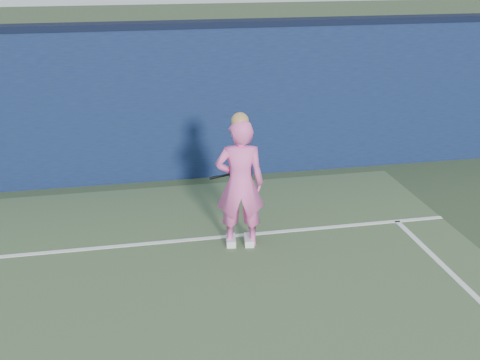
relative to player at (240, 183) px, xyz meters
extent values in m
cube|color=#0D173B|center=(-2.45, 2.73, 0.38)|extent=(24.00, 0.40, 2.50)
cube|color=black|center=(-2.45, 2.73, 1.68)|extent=(24.00, 0.42, 0.10)
imported|color=#F65FB7|center=(0.00, 0.00, -0.01)|extent=(0.68, 0.50, 1.73)
sphere|color=#B1824F|center=(0.00, 0.00, 0.83)|extent=(0.22, 0.22, 0.22)
cube|color=white|center=(0.12, -0.02, -0.82)|extent=(0.16, 0.29, 0.10)
cube|color=white|center=(-0.12, 0.02, -0.82)|extent=(0.16, 0.29, 0.10)
torus|color=black|center=(0.08, 0.38, 0.00)|extent=(0.32, 0.09, 0.32)
torus|color=gold|center=(0.08, 0.38, 0.00)|extent=(0.26, 0.06, 0.26)
cylinder|color=beige|center=(0.08, 0.38, 0.00)|extent=(0.26, 0.05, 0.26)
cylinder|color=black|center=(-0.13, 0.49, -0.07)|extent=(0.29, 0.11, 0.11)
cylinder|color=black|center=(-0.25, 0.55, -0.11)|extent=(0.14, 0.07, 0.07)
cube|color=white|center=(-2.45, 0.23, -0.86)|extent=(11.00, 0.08, 0.01)
camera|label=1|loc=(-1.41, -7.02, 2.83)|focal=45.00mm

